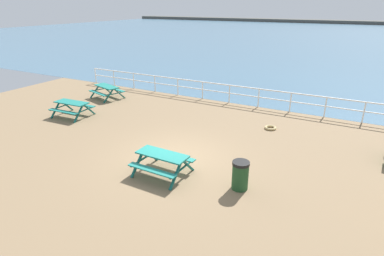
% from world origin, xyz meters
% --- Properties ---
extents(ground_plane, '(30.00, 24.00, 0.20)m').
position_xyz_m(ground_plane, '(0.00, 0.00, -0.10)').
color(ground_plane, '#846B4C').
extents(sea_band, '(142.00, 90.00, 0.01)m').
position_xyz_m(sea_band, '(0.00, 52.75, 0.00)').
color(sea_band, '#476B84').
rests_on(sea_band, ground).
extents(distant_shoreline, '(142.00, 6.00, 1.80)m').
position_xyz_m(distant_shoreline, '(0.00, 95.75, 0.00)').
color(distant_shoreline, '#4C4C47').
rests_on(distant_shoreline, ground).
extents(seaward_railing, '(23.07, 0.07, 1.08)m').
position_xyz_m(seaward_railing, '(0.00, 7.75, 0.74)').
color(seaward_railing, white).
rests_on(seaward_railing, ground).
extents(picnic_table_near_left, '(1.88, 1.63, 0.80)m').
position_xyz_m(picnic_table_near_left, '(-7.14, 1.61, 0.58)').
color(picnic_table_near_left, '#1E7A70').
rests_on(picnic_table_near_left, ground).
extents(picnic_table_mid_centre, '(1.83, 1.58, 0.80)m').
position_xyz_m(picnic_table_mid_centre, '(0.29, -1.18, 0.58)').
color(picnic_table_mid_centre, '#1E7A70').
rests_on(picnic_table_mid_centre, ground).
extents(picnic_table_far_left, '(2.14, 1.94, 0.80)m').
position_xyz_m(picnic_table_far_left, '(-7.91, 5.04, 0.58)').
color(picnic_table_far_left, '#1E7A70').
rests_on(picnic_table_far_left, ground).
extents(litter_bin, '(0.55, 0.55, 0.95)m').
position_xyz_m(litter_bin, '(2.95, -0.77, 0.48)').
color(litter_bin, '#1E4723').
rests_on(litter_bin, ground).
extents(rope_coil, '(0.55, 0.55, 0.11)m').
position_xyz_m(rope_coil, '(2.43, 4.76, 0.06)').
color(rope_coil, tan).
rests_on(rope_coil, ground).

